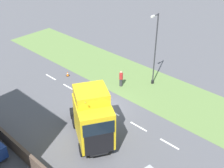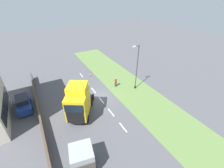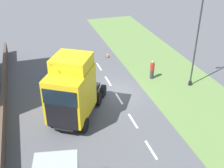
{
  "view_description": "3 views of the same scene",
  "coord_description": "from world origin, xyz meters",
  "px_view_note": "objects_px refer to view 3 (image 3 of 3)",
  "views": [
    {
      "loc": [
        15.57,
        15.4,
        16.08
      ],
      "look_at": [
        -0.42,
        0.51,
        2.71
      ],
      "focal_mm": 45.0,
      "sensor_mm": 36.0,
      "label": 1
    },
    {
      "loc": [
        7.72,
        18.22,
        14.84
      ],
      "look_at": [
        -1.61,
        1.47,
        2.9
      ],
      "focal_mm": 24.0,
      "sensor_mm": 36.0,
      "label": 2
    },
    {
      "loc": [
        6.43,
        19.5,
        12.46
      ],
      "look_at": [
        0.92,
        1.87,
        2.07
      ],
      "focal_mm": 45.0,
      "sensor_mm": 36.0,
      "label": 3
    }
  ],
  "objects_px": {
    "lorry_cab": "(72,91)",
    "lamp_post": "(195,47)",
    "pedestrian": "(152,70)",
    "traffic_cone_lead": "(108,55)"
  },
  "relations": [
    {
      "from": "lorry_cab",
      "to": "lamp_post",
      "type": "relative_size",
      "value": 0.85
    },
    {
      "from": "pedestrian",
      "to": "traffic_cone_lead",
      "type": "relative_size",
      "value": 3.13
    },
    {
      "from": "pedestrian",
      "to": "lamp_post",
      "type": "bearing_deg",
      "value": 140.51
    },
    {
      "from": "lorry_cab",
      "to": "traffic_cone_lead",
      "type": "bearing_deg",
      "value": -87.4
    },
    {
      "from": "lamp_post",
      "to": "lorry_cab",
      "type": "bearing_deg",
      "value": 10.47
    },
    {
      "from": "lorry_cab",
      "to": "lamp_post",
      "type": "height_order",
      "value": "lamp_post"
    },
    {
      "from": "lamp_post",
      "to": "traffic_cone_lead",
      "type": "height_order",
      "value": "lamp_post"
    },
    {
      "from": "lorry_cab",
      "to": "lamp_post",
      "type": "bearing_deg",
      "value": -138.12
    },
    {
      "from": "lorry_cab",
      "to": "lamp_post",
      "type": "xyz_separation_m",
      "value": [
        -10.78,
        -1.99,
        1.24
      ]
    },
    {
      "from": "pedestrian",
      "to": "traffic_cone_lead",
      "type": "xyz_separation_m",
      "value": [
        2.55,
        -5.92,
        -0.61
      ]
    }
  ]
}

